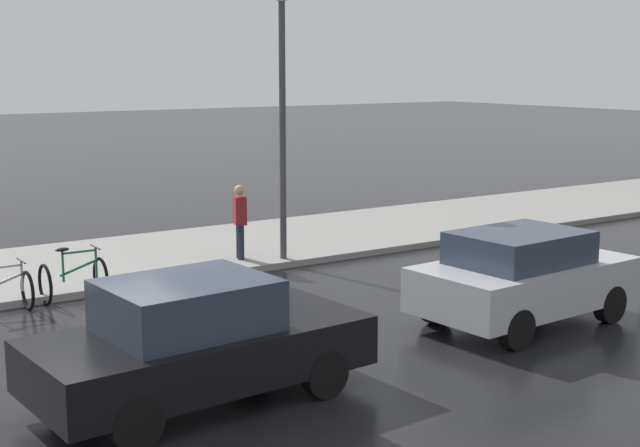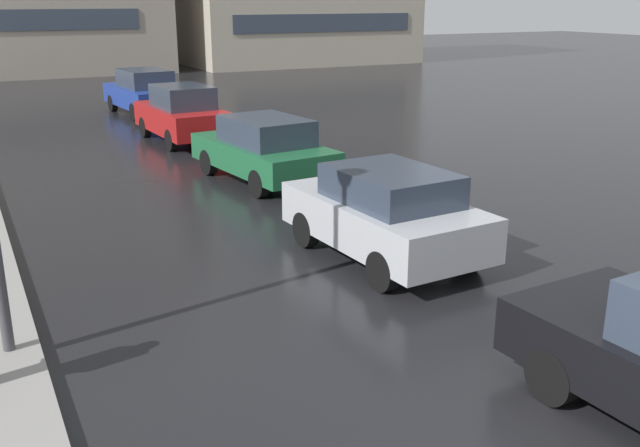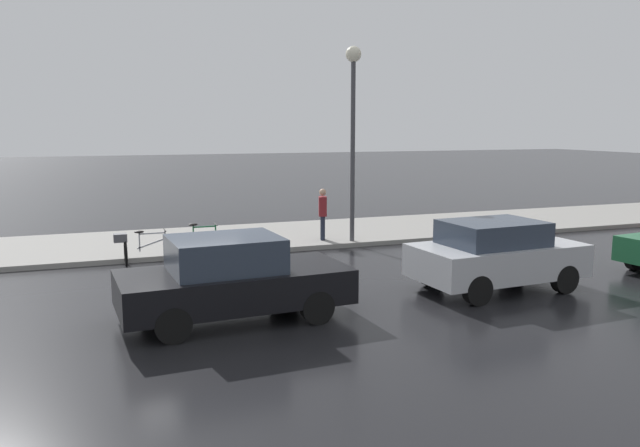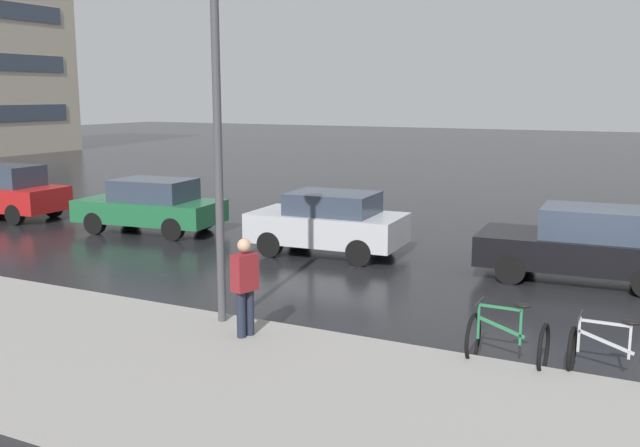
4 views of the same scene
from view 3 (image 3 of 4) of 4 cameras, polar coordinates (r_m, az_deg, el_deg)
ground_plane at (r=14.29m, az=-11.52°, el=-6.19°), size 140.00×140.00×0.00m
sidewalk_kerb at (r=23.30m, az=11.14°, el=-0.18°), size 4.80×60.00×0.14m
bicycle_nearest at (r=17.35m, az=-16.04°, el=-2.07°), size 0.72×1.44×0.92m
bicycle_second at (r=17.70m, az=-10.89°, el=-1.88°), size 0.76×1.10×1.02m
car_black at (r=12.01m, az=-8.04°, el=-5.03°), size 2.20×4.43×1.62m
car_silver at (r=14.60m, az=15.80°, el=-2.73°), size 2.14×3.94×1.58m
pedestrian at (r=19.49m, az=0.25°, el=0.97°), size 0.45×0.35×1.75m
streetlamp at (r=19.16m, az=3.04°, el=10.70°), size 0.47×0.47×6.04m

